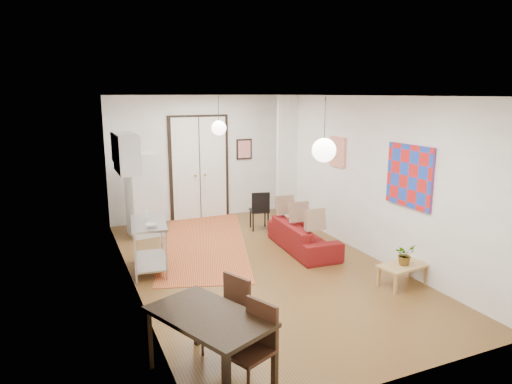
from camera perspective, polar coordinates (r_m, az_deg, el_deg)
name	(u,v)px	position (r m, az deg, el deg)	size (l,w,h in m)	color
floor	(259,266)	(8.02, 0.32, -9.26)	(7.00, 7.00, 0.00)	brown
ceiling	(259,96)	(7.46, 0.34, 11.94)	(4.20, 7.00, 0.02)	white
wall_back	(199,158)	(10.86, -7.19, 4.27)	(4.20, 0.02, 2.90)	white
wall_front	(403,249)	(4.73, 17.88, -6.75)	(4.20, 0.02, 2.90)	white
wall_left	(130,195)	(7.04, -15.50, -0.42)	(0.02, 7.00, 2.90)	white
wall_right	(362,176)	(8.66, 13.15, 2.02)	(0.02, 7.00, 2.90)	white
double_doors	(199,169)	(10.85, -7.08, 2.93)	(1.44, 0.06, 2.50)	white
stub_partition	(287,159)	(10.66, 3.89, 4.19)	(0.50, 0.10, 2.90)	white
wall_cabinet	(126,153)	(8.46, -15.95, 4.71)	(0.35, 1.00, 0.70)	silver
painting_popart	(409,176)	(7.66, 18.63, 1.90)	(0.05, 1.00, 1.00)	red
painting_abstract	(338,152)	(9.24, 10.18, 4.97)	(0.05, 0.50, 0.60)	white
poster_back	(244,149)	(11.18, -1.48, 5.37)	(0.40, 0.03, 0.50)	red
print_left	(114,148)	(8.93, -17.37, 5.33)	(0.03, 0.44, 0.54)	#90593C
pendant_back	(219,128)	(9.35, -4.68, 7.99)	(0.30, 0.30, 0.80)	white
pendant_front	(324,150)	(5.73, 8.49, 5.20)	(0.30, 0.30, 0.80)	white
kilim_rug	(204,243)	(9.25, -6.46, -6.34)	(1.59, 4.24, 0.01)	#C66631
sofa	(303,236)	(8.78, 5.90, -5.50)	(0.73, 1.87, 0.55)	maroon
coffee_table	(403,267)	(7.52, 17.93, -8.96)	(0.82, 0.52, 0.34)	tan
potted_plant	(405,254)	(7.46, 18.10, -7.42)	(0.26, 0.30, 0.33)	#3E7133
kitchen_counter	(149,240)	(7.88, -13.20, -5.82)	(0.71, 1.18, 0.85)	#B3B5B8
bowl	(152,225)	(7.50, -12.90, -4.04)	(0.20, 0.20, 0.05)	beige
soap_bottle	(145,213)	(8.00, -13.67, -2.57)	(0.08, 0.08, 0.18)	teal
fridge	(144,195)	(9.80, -13.88, -0.31)	(0.61, 0.61, 1.74)	silver
dining_table	(209,322)	(4.89, -5.89, -15.82)	(1.21, 1.51, 0.73)	black
dining_chair_near	(222,310)	(5.40, -4.28, -14.44)	(0.56, 0.67, 0.90)	#361D11
dining_chair_far	(245,339)	(4.82, -1.38, -17.91)	(0.56, 0.67, 0.90)	#361D11
black_side_chair	(258,206)	(10.06, 0.21, -1.78)	(0.47, 0.47, 0.86)	black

